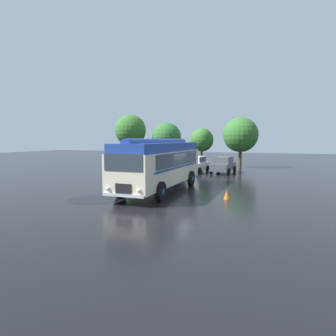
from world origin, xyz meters
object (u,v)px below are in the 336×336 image
car_mid_left (223,165)px  box_van (171,159)px  vintage_bus (160,163)px  car_near_left (196,164)px  traffic_cone (227,194)px

car_mid_left → box_van: bearing=-171.4°
car_mid_left → vintage_bus: bearing=-99.8°
car_near_left → box_van: bearing=-165.2°
car_near_left → traffic_cone: car_near_left is taller
vintage_bus → traffic_cone: 5.10m
box_van → traffic_cone: (7.95, -12.63, -1.09)m
vintage_bus → box_van: bearing=106.2°
vintage_bus → car_near_left: size_ratio=2.35×
vintage_bus → traffic_cone: size_ratio=18.46×
car_near_left → car_mid_left: (2.88, 0.16, 0.00)m
vintage_bus → car_mid_left: (2.10, 12.16, -1.05)m
car_mid_left → car_near_left: bearing=-176.9°
car_mid_left → traffic_cone: (2.56, -13.44, -0.57)m
traffic_cone → car_near_left: bearing=112.3°
box_van → car_mid_left: bearing=8.6°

